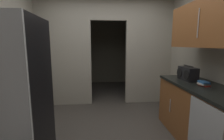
{
  "coord_description": "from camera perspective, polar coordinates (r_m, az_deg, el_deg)",
  "views": [
    {
      "loc": [
        -0.21,
        -2.28,
        1.47
      ],
      "look_at": [
        0.04,
        0.48,
        1.03
      ],
      "focal_mm": 25.94,
      "sensor_mm": 36.0,
      "label": 1
    }
  ],
  "objects": [
    {
      "name": "dishwasher",
      "position": [
        2.25,
        29.49,
        -20.15
      ],
      "size": [
        0.02,
        0.56,
        0.83
      ],
      "color": "#B7BABC",
      "rests_on": "ground"
    },
    {
      "name": "lower_cabinet_run",
      "position": [
        2.76,
        29.31,
        -13.95
      ],
      "size": [
        0.65,
        1.71,
        0.89
      ],
      "color": "brown",
      "rests_on": "ground"
    },
    {
      "name": "adjoining_room_shell",
      "position": [
        5.56,
        -3.0,
        7.96
      ],
      "size": [
        3.24,
        2.35,
        2.72
      ],
      "color": "gray",
      "rests_on": "ground"
    },
    {
      "name": "boombox",
      "position": [
        2.93,
        25.1,
        -1.15
      ],
      "size": [
        0.18,
        0.37,
        0.24
      ],
      "color": "black",
      "rests_on": "lower_cabinet_run"
    },
    {
      "name": "refrigerator",
      "position": [
        2.08,
        -34.19,
        -9.28
      ],
      "size": [
        0.85,
        0.74,
        1.75
      ],
      "color": "black",
      "rests_on": "ground"
    },
    {
      "name": "kitchen_partition",
      "position": [
        3.94,
        -2.33,
        8.74
      ],
      "size": [
        3.24,
        0.12,
        2.72
      ],
      "color": "#ADA899",
      "rests_on": "ground"
    },
    {
      "name": "ground",
      "position": [
        2.72,
        0.1,
        -23.58
      ],
      "size": [
        20.0,
        20.0,
        0.0
      ],
      "primitive_type": "plane",
      "color": "#47423D"
    },
    {
      "name": "book_stack",
      "position": [
        2.63,
        29.65,
        -4.17
      ],
      "size": [
        0.14,
        0.16,
        0.07
      ],
      "color": "red",
      "rests_on": "lower_cabinet_run"
    },
    {
      "name": "upper_cabinet_counterside",
      "position": [
        2.58,
        31.61,
        13.85
      ],
      "size": [
        0.36,
        1.54,
        0.64
      ],
      "color": "brown"
    }
  ]
}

